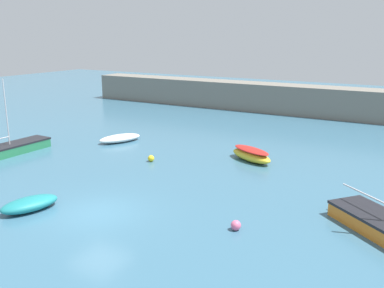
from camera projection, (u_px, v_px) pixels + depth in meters
name	position (u px, v px, depth m)	size (l,w,h in m)	color
ground_plane	(98.00, 215.00, 19.70)	(120.00, 120.00, 0.20)	#38667F
harbor_breakwater	(292.00, 99.00, 43.79)	(48.35, 3.16, 2.92)	slate
sailboat_tall_mast	(10.00, 149.00, 29.18)	(1.68, 5.80, 5.13)	#287A4C
rowboat_white_midwater	(120.00, 138.00, 32.49)	(2.59, 3.60, 0.57)	white
open_tender_yellow	(30.00, 204.00, 19.86)	(2.02, 2.94, 0.62)	teal
rowboat_with_red_cover	(251.00, 154.00, 27.61)	(3.59, 2.65, 0.84)	yellow
mooring_buoy_yellow	(151.00, 158.00, 27.49)	(0.42, 0.42, 0.42)	yellow
mooring_buoy_pink	(236.00, 225.00, 17.88)	(0.43, 0.43, 0.43)	#EA668C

